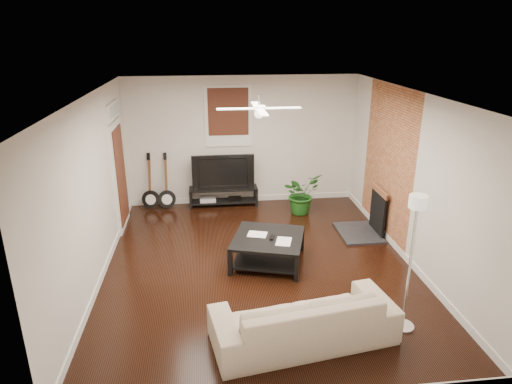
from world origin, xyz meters
TOP-DOWN VIEW (x-y plane):
  - room at (0.00, 0.00)m, footprint 5.01×6.01m
  - brick_accent at (2.49, 1.00)m, footprint 0.02×2.20m
  - fireplace at (2.20, 1.00)m, footprint 0.80×1.10m
  - window_back at (-0.30, 2.97)m, footprint 1.00×0.06m
  - door_left at (-2.46, 1.90)m, footprint 0.08×1.00m
  - tv_stand at (-0.45, 2.78)m, footprint 1.49×0.40m
  - tv at (-0.45, 2.80)m, footprint 1.34×0.18m
  - coffee_table at (0.17, 0.08)m, footprint 1.40×1.40m
  - sofa at (0.33, -1.96)m, footprint 2.39×1.25m
  - floor_lamp at (1.68, -1.86)m, footprint 0.35×0.35m
  - potted_plant at (1.16, 2.17)m, footprint 1.02×0.99m
  - guitar_left at (-2.03, 2.75)m, footprint 0.42×0.32m
  - guitar_right at (-1.68, 2.72)m, footprint 0.39×0.29m
  - ceiling_fan at (0.00, 0.00)m, footprint 1.24×1.24m

SIDE VIEW (x-z plane):
  - tv_stand at x=-0.45m, z-range 0.00..0.42m
  - coffee_table at x=0.17m, z-range 0.00..0.47m
  - sofa at x=0.33m, z-range 0.00..0.67m
  - potted_plant at x=1.16m, z-range 0.00..0.86m
  - fireplace at x=2.20m, z-range 0.00..0.92m
  - guitar_left at x=-2.03m, z-range 0.00..1.24m
  - guitar_right at x=-1.68m, z-range 0.00..1.24m
  - tv at x=-0.45m, z-range 0.42..1.19m
  - floor_lamp at x=1.68m, z-range 0.00..1.86m
  - door_left at x=-2.46m, z-range 0.00..2.50m
  - room at x=0.00m, z-range 0.00..2.80m
  - brick_accent at x=2.49m, z-range 0.00..2.80m
  - window_back at x=-0.30m, z-range 1.30..2.60m
  - ceiling_fan at x=0.00m, z-range 2.44..2.76m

